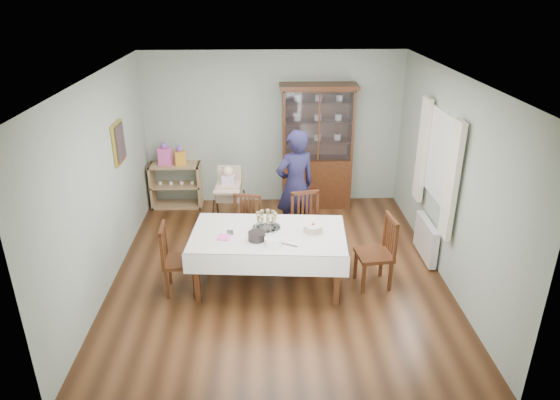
{
  "coord_description": "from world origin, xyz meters",
  "views": [
    {
      "loc": [
        -0.19,
        -6.02,
        3.73
      ],
      "look_at": [
        0.03,
        0.2,
        1.0
      ],
      "focal_mm": 32.0,
      "sensor_mm": 36.0,
      "label": 1
    }
  ],
  "objects_px": {
    "dining_table": "(269,258)",
    "champagne_tray": "(266,223)",
    "gift_bag_orange": "(180,156)",
    "high_chair": "(230,208)",
    "chair_end_right": "(374,265)",
    "china_cabinet": "(317,145)",
    "chair_far_left": "(246,241)",
    "chair_end_left": "(180,271)",
    "chair_far_right": "(307,239)",
    "gift_bag_pink": "(165,155)",
    "woman": "(295,186)",
    "sideboard": "(176,185)",
    "birthday_cake": "(313,229)"
  },
  "relations": [
    {
      "from": "high_chair",
      "to": "gift_bag_orange",
      "type": "xyz_separation_m",
      "value": [
        -0.9,
        1.06,
        0.51
      ]
    },
    {
      "from": "chair_end_left",
      "to": "woman",
      "type": "height_order",
      "value": "woman"
    },
    {
      "from": "chair_end_left",
      "to": "gift_bag_orange",
      "type": "bearing_deg",
      "value": 3.9
    },
    {
      "from": "chair_far_right",
      "to": "woman",
      "type": "height_order",
      "value": "woman"
    },
    {
      "from": "woman",
      "to": "champagne_tray",
      "type": "bearing_deg",
      "value": 44.61
    },
    {
      "from": "chair_far_right",
      "to": "chair_end_left",
      "type": "bearing_deg",
      "value": -166.1
    },
    {
      "from": "chair_end_left",
      "to": "birthday_cake",
      "type": "height_order",
      "value": "birthday_cake"
    },
    {
      "from": "chair_end_left",
      "to": "gift_bag_orange",
      "type": "distance_m",
      "value": 2.79
    },
    {
      "from": "dining_table",
      "to": "gift_bag_pink",
      "type": "distance_m",
      "value": 3.17
    },
    {
      "from": "sideboard",
      "to": "chair_end_left",
      "type": "xyz_separation_m",
      "value": [
        0.46,
        -2.71,
        -0.12
      ]
    },
    {
      "from": "birthday_cake",
      "to": "china_cabinet",
      "type": "bearing_deg",
      "value": 83.15
    },
    {
      "from": "china_cabinet",
      "to": "chair_far_right",
      "type": "distance_m",
      "value": 2.08
    },
    {
      "from": "woman",
      "to": "high_chair",
      "type": "distance_m",
      "value": 1.14
    },
    {
      "from": "gift_bag_pink",
      "to": "woman",
      "type": "bearing_deg",
      "value": -30.38
    },
    {
      "from": "dining_table",
      "to": "champagne_tray",
      "type": "relative_size",
      "value": 5.59
    },
    {
      "from": "sideboard",
      "to": "gift_bag_pink",
      "type": "relative_size",
      "value": 2.21
    },
    {
      "from": "chair_end_left",
      "to": "birthday_cake",
      "type": "bearing_deg",
      "value": -89.33
    },
    {
      "from": "china_cabinet",
      "to": "chair_far_left",
      "type": "xyz_separation_m",
      "value": [
        -1.21,
        -1.89,
        -0.84
      ]
    },
    {
      "from": "chair_end_right",
      "to": "gift_bag_pink",
      "type": "height_order",
      "value": "gift_bag_pink"
    },
    {
      "from": "chair_far_right",
      "to": "sideboard",
      "type": "bearing_deg",
      "value": 127.93
    },
    {
      "from": "chair_end_right",
      "to": "gift_bag_orange",
      "type": "distance_m",
      "value": 3.97
    },
    {
      "from": "dining_table",
      "to": "gift_bag_pink",
      "type": "bearing_deg",
      "value": 124.34
    },
    {
      "from": "chair_end_right",
      "to": "high_chair",
      "type": "relative_size",
      "value": 0.87
    },
    {
      "from": "china_cabinet",
      "to": "sideboard",
      "type": "relative_size",
      "value": 2.42
    },
    {
      "from": "gift_bag_orange",
      "to": "sideboard",
      "type": "bearing_deg",
      "value": 170.29
    },
    {
      "from": "dining_table",
      "to": "sideboard",
      "type": "height_order",
      "value": "sideboard"
    },
    {
      "from": "dining_table",
      "to": "woman",
      "type": "relative_size",
      "value": 1.18
    },
    {
      "from": "chair_end_right",
      "to": "china_cabinet",
      "type": "bearing_deg",
      "value": -175.69
    },
    {
      "from": "gift_bag_orange",
      "to": "high_chair",
      "type": "bearing_deg",
      "value": -49.72
    },
    {
      "from": "chair_end_left",
      "to": "gift_bag_pink",
      "type": "height_order",
      "value": "gift_bag_pink"
    },
    {
      "from": "woman",
      "to": "birthday_cake",
      "type": "xyz_separation_m",
      "value": [
        0.15,
        -1.29,
        -0.07
      ]
    },
    {
      "from": "chair_end_right",
      "to": "gift_bag_orange",
      "type": "height_order",
      "value": "gift_bag_orange"
    },
    {
      "from": "dining_table",
      "to": "woman",
      "type": "bearing_deg",
      "value": 71.65
    },
    {
      "from": "chair_far_left",
      "to": "woman",
      "type": "xyz_separation_m",
      "value": [
        0.75,
        0.61,
        0.6
      ]
    },
    {
      "from": "dining_table",
      "to": "chair_end_left",
      "type": "height_order",
      "value": "chair_end_left"
    },
    {
      "from": "high_chair",
      "to": "chair_end_right",
      "type": "bearing_deg",
      "value": -33.65
    },
    {
      "from": "chair_end_right",
      "to": "gift_bag_orange",
      "type": "relative_size",
      "value": 2.87
    },
    {
      "from": "chair_far_right",
      "to": "gift_bag_pink",
      "type": "distance_m",
      "value": 3.07
    },
    {
      "from": "chair_far_left",
      "to": "champagne_tray",
      "type": "xyz_separation_m",
      "value": [
        0.3,
        -0.55,
        0.55
      ]
    },
    {
      "from": "chair_far_left",
      "to": "high_chair",
      "type": "xyz_separation_m",
      "value": [
        -0.28,
        0.83,
        0.16
      ]
    },
    {
      "from": "woman",
      "to": "dining_table",
      "type": "bearing_deg",
      "value": 47.44
    },
    {
      "from": "champagne_tray",
      "to": "gift_bag_orange",
      "type": "xyz_separation_m",
      "value": [
        -1.47,
        2.44,
        0.12
      ]
    },
    {
      "from": "dining_table",
      "to": "champagne_tray",
      "type": "bearing_deg",
      "value": 100.15
    },
    {
      "from": "sideboard",
      "to": "champagne_tray",
      "type": "relative_size",
      "value": 2.42
    },
    {
      "from": "chair_end_left",
      "to": "high_chair",
      "type": "relative_size",
      "value": 0.83
    },
    {
      "from": "birthday_cake",
      "to": "chair_end_left",
      "type": "bearing_deg",
      "value": -175.97
    },
    {
      "from": "birthday_cake",
      "to": "woman",
      "type": "bearing_deg",
      "value": 96.64
    },
    {
      "from": "woman",
      "to": "birthday_cake",
      "type": "distance_m",
      "value": 1.3
    },
    {
      "from": "gift_bag_pink",
      "to": "chair_end_left",
      "type": "bearing_deg",
      "value": -77.4
    },
    {
      "from": "chair_end_left",
      "to": "gift_bag_orange",
      "type": "relative_size",
      "value": 2.77
    }
  ]
}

